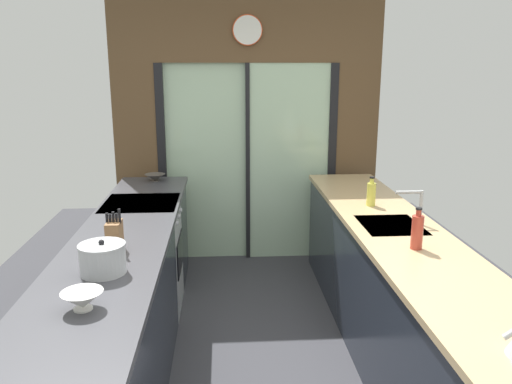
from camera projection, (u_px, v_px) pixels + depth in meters
The scene contains 12 objects.
ground_plane at pixel (261, 347), 3.74m from camera, with size 5.04×7.60×0.02m, color #38383D.
back_wall_unit at pixel (247, 112), 5.10m from camera, with size 2.64×0.12×2.70m.
left_counter_run at pixel (117, 323), 3.11m from camera, with size 0.62×3.80×0.92m.
right_counter_run at pixel (401, 302), 3.39m from camera, with size 0.62×3.80×0.92m.
sink_faucet at pixel (416, 202), 3.49m from camera, with size 0.19×0.02×0.24m.
oven_range at pixel (144, 257), 4.19m from camera, with size 0.60×0.60×0.92m.
mixing_bowl_near at pixel (82, 300), 2.30m from camera, with size 0.19×0.19×0.09m.
mixing_bowl_far at pixel (155, 177), 4.81m from camera, with size 0.19×0.19×0.07m.
knife_block at pixel (115, 236), 2.99m from camera, with size 0.09×0.14×0.26m.
stock_pot at pixel (103, 259), 2.69m from camera, with size 0.24×0.24×0.19m.
soap_bottle_near at pixel (417, 231), 3.04m from camera, with size 0.07×0.07×0.25m.
soap_bottle_far at pixel (371, 194), 3.97m from camera, with size 0.07×0.07×0.23m.
Camera 1 is at (-0.25, -2.74, 1.99)m, focal length 36.06 mm.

